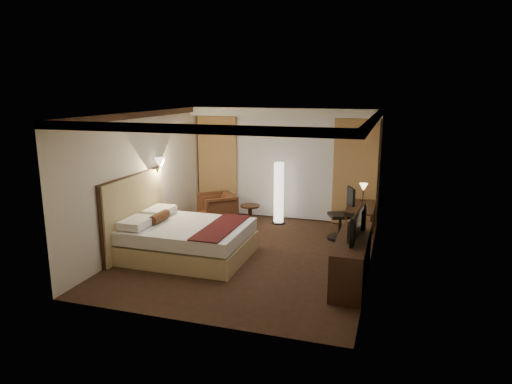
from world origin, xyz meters
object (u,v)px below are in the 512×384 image
(bed, at_px, (188,240))
(dresser, at_px, (352,259))
(floor_lamp, at_px, (279,193))
(television, at_px, (352,219))
(side_table, at_px, (250,215))
(desk, at_px, (360,223))
(office_chair, at_px, (341,213))
(armchair, at_px, (217,207))

(bed, xyz_separation_m, dresser, (3.07, -0.21, 0.05))
(floor_lamp, bearing_deg, dresser, -55.09)
(television, bearing_deg, side_table, 52.03)
(bed, bearing_deg, dresser, -3.99)
(dresser, bearing_deg, television, 180.00)
(desk, bearing_deg, bed, -146.83)
(bed, relative_size, dresser, 1.14)
(desk, xyz_separation_m, dresser, (0.05, -2.19, 0.01))
(television, bearing_deg, floor_lamp, 40.56)
(desk, bearing_deg, dresser, -88.69)
(bed, bearing_deg, television, -4.03)
(bed, height_order, floor_lamp, floor_lamp)
(desk, xyz_separation_m, office_chair, (-0.41, -0.05, 0.19))
(dresser, bearing_deg, side_table, 136.31)
(office_chair, bearing_deg, side_table, 148.21)
(bed, bearing_deg, armchair, 97.78)
(side_table, xyz_separation_m, floor_lamp, (0.58, 0.40, 0.49))
(armchair, relative_size, floor_lamp, 0.55)
(desk, relative_size, dresser, 0.62)
(floor_lamp, height_order, desk, floor_lamp)
(desk, distance_m, television, 2.30)
(side_table, height_order, dresser, dresser)
(bed, xyz_separation_m, armchair, (-0.29, 2.15, 0.08))
(bed, relative_size, desk, 1.84)
(floor_lamp, relative_size, desk, 1.21)
(floor_lamp, relative_size, dresser, 0.75)
(dresser, height_order, television, television)
(office_chair, xyz_separation_m, television, (0.43, -2.14, 0.51))
(armchair, bearing_deg, dresser, 15.43)
(side_table, bearing_deg, armchair, -173.14)
(dresser, xyz_separation_m, television, (-0.03, 0.00, 0.69))
(side_table, bearing_deg, television, -44.03)
(armchair, height_order, television, television)
(armchair, xyz_separation_m, floor_lamp, (1.37, 0.50, 0.33))
(armchair, distance_m, desk, 3.32)
(television, bearing_deg, dresser, -83.95)
(bed, xyz_separation_m, television, (3.04, -0.21, 0.75))
(desk, bearing_deg, television, -89.48)
(office_chair, height_order, dresser, office_chair)
(armchair, xyz_separation_m, desk, (3.32, -0.18, -0.03))
(side_table, bearing_deg, floor_lamp, 34.74)
(desk, bearing_deg, armchair, 176.93)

